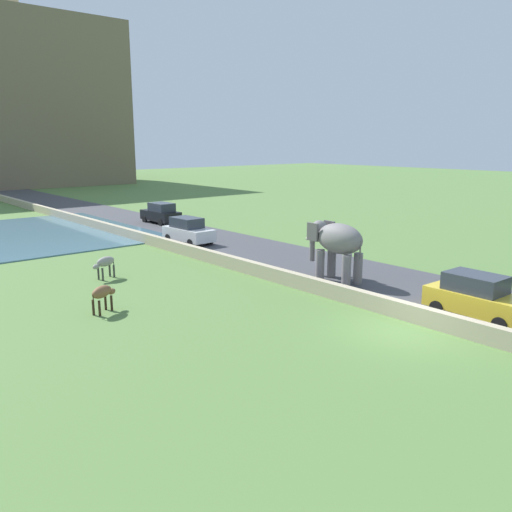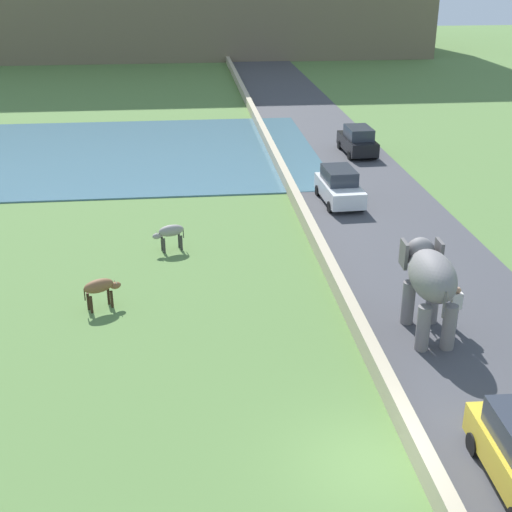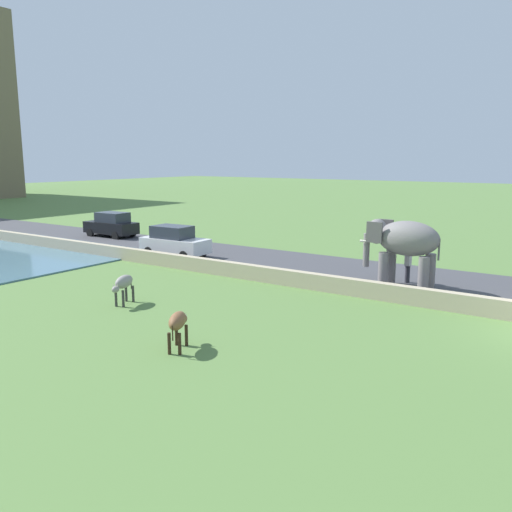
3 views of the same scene
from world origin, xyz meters
name	(u,v)px [view 3 (image 3 of 3)]	position (x,y,z in m)	size (l,w,h in m)	color
road_surface	(188,252)	(5.00, 20.00, 0.03)	(7.00, 120.00, 0.06)	#424247
barrier_wall	(168,260)	(1.20, 18.00, 0.35)	(0.40, 110.00, 0.71)	tan
elephant	(403,243)	(3.43, 6.33, 2.04)	(1.50, 3.48, 2.99)	slate
person_beside_elephant	(408,265)	(4.48, 6.39, 0.87)	(0.36, 0.22, 1.63)	#33333D
car_white	(174,242)	(3.42, 19.61, 0.90)	(1.93, 4.07, 1.80)	white
car_black	(111,225)	(6.58, 28.62, 0.90)	(1.88, 4.04, 1.80)	black
cow_grey	(123,284)	(-5.07, 14.37, 0.84)	(1.42, 0.77, 1.15)	gray
cow_brown	(178,322)	(-7.51, 9.30, 0.84)	(1.39, 0.93, 1.15)	brown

